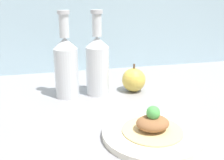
{
  "coord_description": "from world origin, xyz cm",
  "views": [
    {
      "loc": [
        -15.71,
        -64.0,
        33.44
      ],
      "look_at": [
        1.15,
        5.2,
        10.05
      ],
      "focal_mm": 42.0,
      "sensor_mm": 36.0,
      "label": 1
    }
  ],
  "objects_px": {
    "plated_food": "(153,124)",
    "plate": "(152,133)",
    "apple": "(134,80)",
    "cider_bottle_right": "(99,63)",
    "cider_bottle_left": "(66,65)"
  },
  "relations": [
    {
      "from": "cider_bottle_left",
      "to": "plate",
      "type": "bearing_deg",
      "value": -60.91
    },
    {
      "from": "plate",
      "to": "cider_bottle_right",
      "type": "xyz_separation_m",
      "value": [
        -0.07,
        0.32,
        0.1
      ]
    },
    {
      "from": "cider_bottle_left",
      "to": "cider_bottle_right",
      "type": "relative_size",
      "value": 1.0
    },
    {
      "from": "cider_bottle_left",
      "to": "cider_bottle_right",
      "type": "bearing_deg",
      "value": 0.0
    },
    {
      "from": "apple",
      "to": "plate",
      "type": "bearing_deg",
      "value": -100.0
    },
    {
      "from": "plate",
      "to": "apple",
      "type": "height_order",
      "value": "apple"
    },
    {
      "from": "plated_food",
      "to": "apple",
      "type": "distance_m",
      "value": 0.32
    },
    {
      "from": "plated_food",
      "to": "plate",
      "type": "bearing_deg",
      "value": -45.0
    },
    {
      "from": "cider_bottle_right",
      "to": "plated_food",
      "type": "bearing_deg",
      "value": -77.87
    },
    {
      "from": "plate",
      "to": "plated_food",
      "type": "relative_size",
      "value": 1.65
    },
    {
      "from": "apple",
      "to": "cider_bottle_right",
      "type": "bearing_deg",
      "value": 177.13
    },
    {
      "from": "plated_food",
      "to": "apple",
      "type": "bearing_deg",
      "value": 80.0
    },
    {
      "from": "plate",
      "to": "plated_food",
      "type": "distance_m",
      "value": 0.02
    },
    {
      "from": "plate",
      "to": "plated_food",
      "type": "height_order",
      "value": "plated_food"
    },
    {
      "from": "plated_food",
      "to": "cider_bottle_left",
      "type": "xyz_separation_m",
      "value": [
        -0.18,
        0.32,
        0.08
      ]
    }
  ]
}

